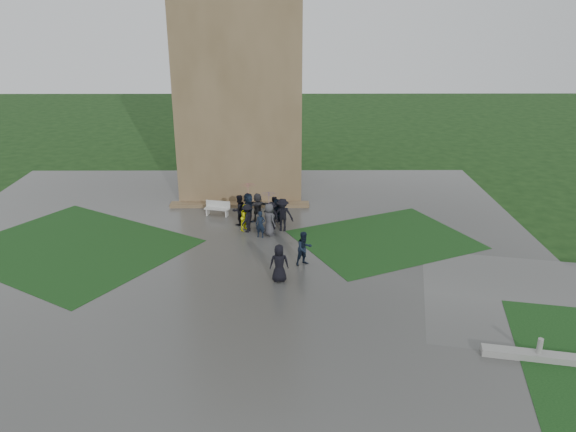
{
  "coord_description": "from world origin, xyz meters",
  "views": [
    {
      "loc": [
        2.93,
        -23.77,
        12.3
      ],
      "look_at": [
        3.1,
        5.64,
        1.2
      ],
      "focal_mm": 35.0,
      "sensor_mm": 36.0,
      "label": 1
    }
  ],
  "objects_px": {
    "pedestrian_mid": "(304,248)",
    "bench": "(217,208)",
    "tower": "(241,57)",
    "pedestrian_near": "(279,263)"
  },
  "relations": [
    {
      "from": "pedestrian_mid",
      "to": "pedestrian_near",
      "type": "relative_size",
      "value": 0.96
    },
    {
      "from": "tower",
      "to": "pedestrian_near",
      "type": "distance_m",
      "value": 17.19
    },
    {
      "from": "pedestrian_mid",
      "to": "bench",
      "type": "bearing_deg",
      "value": 96.22
    },
    {
      "from": "bench",
      "to": "tower",
      "type": "bearing_deg",
      "value": 91.35
    },
    {
      "from": "pedestrian_near",
      "to": "bench",
      "type": "bearing_deg",
      "value": -69.27
    },
    {
      "from": "bench",
      "to": "pedestrian_near",
      "type": "distance_m",
      "value": 9.7
    },
    {
      "from": "bench",
      "to": "pedestrian_mid",
      "type": "height_order",
      "value": "pedestrian_mid"
    },
    {
      "from": "pedestrian_mid",
      "to": "pedestrian_near",
      "type": "distance_m",
      "value": 2.17
    },
    {
      "from": "tower",
      "to": "pedestrian_near",
      "type": "relative_size",
      "value": 9.78
    },
    {
      "from": "tower",
      "to": "bench",
      "type": "xyz_separation_m",
      "value": [
        -1.26,
        -6.09,
        -8.51
      ]
    }
  ]
}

